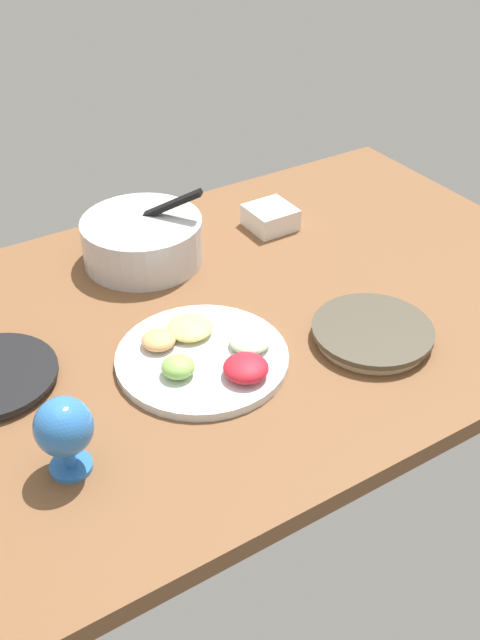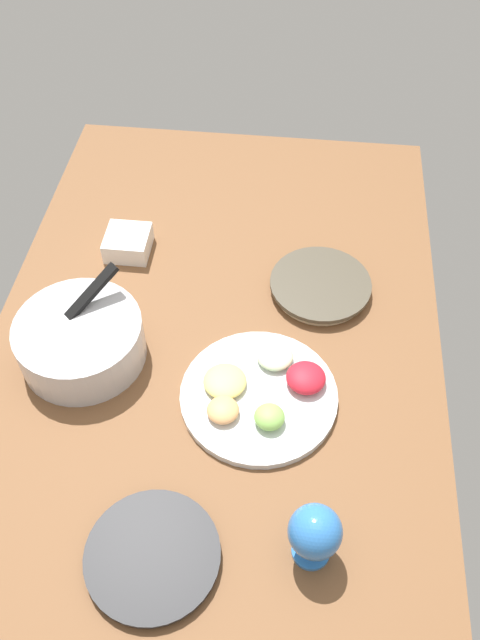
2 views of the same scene
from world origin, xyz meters
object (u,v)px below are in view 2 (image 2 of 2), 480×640
at_px(dinner_plate_left, 153,556).
at_px(mixing_bowl, 80,339).
at_px(dinner_plate_right, 320,286).
at_px(fruit_platter, 261,392).
at_px(square_bowl_white, 128,242).
at_px(hurricane_glass_blue, 315,533).

bearing_deg(dinner_plate_left, mixing_bowl, 29.10).
relative_size(dinner_plate_right, fruit_platter, 0.73).
relative_size(dinner_plate_left, mixing_bowl, 0.89).
bearing_deg(mixing_bowl, square_bowl_white, -4.56).
height_order(dinner_plate_left, mixing_bowl, mixing_bowl).
bearing_deg(hurricane_glass_blue, mixing_bowl, 53.30).
xyz_separation_m(dinner_plate_left, hurricane_glass_blue, (0.04, -0.28, 0.08)).
height_order(mixing_bowl, square_bowl_white, mixing_bowl).
relative_size(fruit_platter, hurricane_glass_blue, 2.33).
bearing_deg(fruit_platter, dinner_plate_right, -19.91).
bearing_deg(fruit_platter, square_bowl_white, 42.79).
xyz_separation_m(hurricane_glass_blue, square_bowl_white, (0.73, 0.50, -0.06)).
distance_m(dinner_plate_right, hurricane_glass_blue, 0.65).
bearing_deg(dinner_plate_right, hurricane_glass_blue, -179.58).
height_order(dinner_plate_left, fruit_platter, fruit_platter).
height_order(fruit_platter, square_bowl_white, same).
height_order(dinner_plate_right, mixing_bowl, mixing_bowl).
bearing_deg(fruit_platter, dinner_plate_left, 156.21).
relative_size(dinner_plate_left, fruit_platter, 0.73).
distance_m(dinner_plate_right, square_bowl_white, 0.50).
relative_size(fruit_platter, square_bowl_white, 3.06).
xyz_separation_m(dinner_plate_right, mixing_bowl, (-0.26, 0.52, 0.04)).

